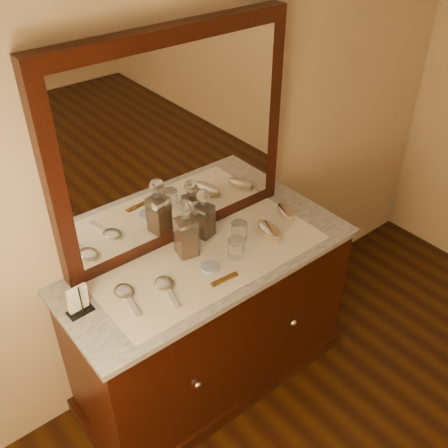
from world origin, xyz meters
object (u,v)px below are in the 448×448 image
Objects in this scene: brush_far at (286,212)px; hand_mirror_inner at (166,286)px; pin_dish at (210,267)px; decanter_right at (204,218)px; brush_near at (269,231)px; dresser_cabinet at (212,323)px; comb at (225,279)px; decanter_left at (186,234)px; mirror_frame at (175,142)px; hand_mirror_outer at (126,294)px; napkin_rack at (78,301)px.

hand_mirror_inner is (-0.79, -0.07, -0.01)m from brush_far.
pin_dish is at bearing -4.27° from hand_mirror_inner.
decanter_right reaches higher than brush_near.
comb is at bearing -106.57° from dresser_cabinet.
decanter_right is (0.15, 0.06, -0.01)m from decanter_left.
brush_near reaches higher than comb.
decanter_left reaches higher than decanter_right.
brush_far is (0.51, 0.02, 0.46)m from dresser_cabinet.
pin_dish is 0.57m from brush_far.
mirror_frame is 0.42m from decanter_left.
hand_mirror_outer is (-0.77, 0.07, -0.02)m from brush_near.
napkin_rack is 0.71× the size of hand_mirror_outer.
pin_dish is 0.60m from napkin_rack.
mirror_frame reaches higher than dresser_cabinet.
brush_far is at bearing 8.75° from pin_dish.
dresser_cabinet is 0.57m from brush_near.
hand_mirror_inner is (-0.21, -0.14, -0.11)m from decanter_left.
brush_far is at bearing -23.32° from mirror_frame.
napkin_rack is (-0.63, 0.06, 0.50)m from dresser_cabinet.
decanter_left is at bearing 127.46° from dresser_cabinet.
hand_mirror_outer is at bearing 167.97° from pin_dish.
pin_dish is (-0.05, -0.31, -0.49)m from mirror_frame.
napkin_rack is 0.60× the size of decanter_right.
brush_far is (0.51, -0.22, -0.48)m from mirror_frame.
hand_mirror_inner is at bearing -16.43° from napkin_rack.
mirror_frame is 0.69m from hand_mirror_outer.
dresser_cabinet is 0.69m from brush_far.
brush_near is at bearing -6.21° from napkin_rack.
decanter_left is 1.33× the size of hand_mirror_outer.
comb is (0.00, -0.10, -0.00)m from pin_dish.
mirror_frame is 4.56× the size of decanter_right.
comb is 0.73× the size of brush_near.
decanter_left reaches higher than dresser_cabinet.
hand_mirror_inner is (-0.61, 0.00, -0.02)m from brush_near.
hand_mirror_inner is at bearing 179.99° from brush_near.
brush_far is at bearing 5.04° from hand_mirror_inner.
decanter_right is 1.59× the size of brush_far.
comb is 0.40m from brush_near.
brush_far is (0.58, -0.07, -0.09)m from decanter_left.
decanter_left is at bearing -156.74° from decanter_right.
mirror_frame is at bearing 80.54° from pin_dish.
dresser_cabinet is at bearing 172.21° from brush_near.
comb is 0.63m from napkin_rack.
comb is 0.46× the size of decanter_left.
dresser_cabinet is 8.86× the size of napkin_rack.
comb is 0.86× the size of napkin_rack.
decanter_left reaches higher than hand_mirror_inner.
brush_near is at bearing -159.10° from brush_far.
brush_near is at bearing -41.44° from mirror_frame.
mirror_frame is 8.79× the size of comb.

